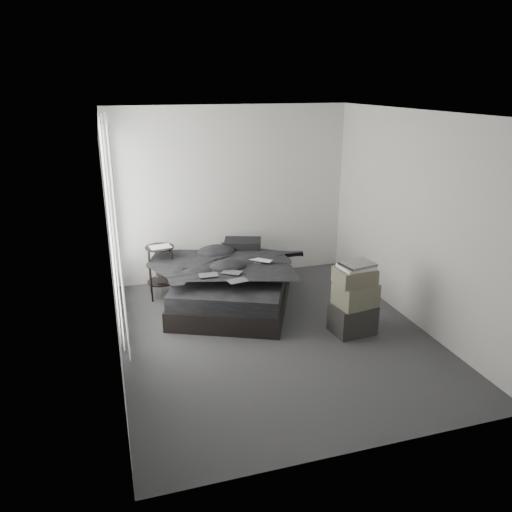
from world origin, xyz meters
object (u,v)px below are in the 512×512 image
object	(u,v)px
bed	(234,295)
laptop	(259,257)
box_lower	(353,318)
side_stand	(161,272)

from	to	relation	value
bed	laptop	distance (m)	0.66
box_lower	laptop	bearing A→B (deg)	127.48
laptop	side_stand	bearing A→B (deg)	-165.41
side_stand	laptop	bearing A→B (deg)	-27.50
bed	laptop	world-z (taller)	laptop
side_stand	box_lower	distance (m)	2.74
bed	side_stand	bearing A→B (deg)	173.00
bed	box_lower	size ratio (longest dim) A/B	3.84
bed	laptop	xyz separation A→B (m)	(0.34, -0.10, 0.56)
bed	box_lower	xyz separation A→B (m)	(1.18, -1.21, 0.05)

